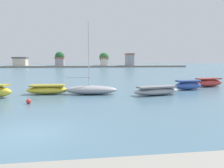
# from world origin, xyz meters

# --- Properties ---
(ground_plane) EXTENTS (400.00, 400.00, 0.00)m
(ground_plane) POSITION_xyz_m (0.00, 0.00, 0.00)
(ground_plane) COLOR slate
(moored_boat_2) EXTENTS (4.29, 1.75, 0.94)m
(moored_boat_2) POSITION_xyz_m (-1.00, 12.25, 0.45)
(moored_boat_2) COLOR yellow
(moored_boat_2) RESTS_ON ground
(moored_boat_3) EXTENTS (5.44, 2.42, 7.22)m
(moored_boat_3) POSITION_xyz_m (3.39, 11.46, 0.46)
(moored_boat_3) COLOR #9E9EA3
(moored_boat_3) RESTS_ON ground
(moored_boat_4) EXTENTS (5.12, 2.49, 0.88)m
(moored_boat_4) POSITION_xyz_m (9.80, 10.08, 0.42)
(moored_boat_4) COLOR #9E9EA3
(moored_boat_4) RESTS_ON ground
(moored_boat_5) EXTENTS (3.56, 1.76, 1.10)m
(moored_boat_5) POSITION_xyz_m (14.73, 13.24, 0.52)
(moored_boat_5) COLOR #3856A8
(moored_boat_5) RESTS_ON ground
(moored_boat_6) EXTENTS (4.20, 1.83, 1.11)m
(moored_boat_6) POSITION_xyz_m (18.71, 15.54, 0.53)
(moored_boat_6) COLOR #C63833
(moored_boat_6) RESTS_ON ground
(mooring_buoy_0) EXTENTS (0.26, 0.26, 0.26)m
(mooring_buoy_0) POSITION_xyz_m (3.77, 16.98, 0.13)
(mooring_buoy_0) COLOR white
(mooring_buoy_0) RESTS_ON ground
(mooring_buoy_1) EXTENTS (0.39, 0.39, 0.39)m
(mooring_buoy_1) POSITION_xyz_m (-1.70, 7.30, 0.19)
(mooring_buoy_1) COLOR red
(mooring_buoy_1) RESTS_ON ground
(distant_shoreline) EXTENTS (106.72, 11.78, 7.44)m
(distant_shoreline) POSITION_xyz_m (-2.03, 96.18, 1.72)
(distant_shoreline) COLOR gray
(distant_shoreline) RESTS_ON ground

